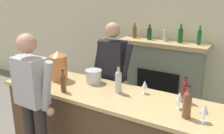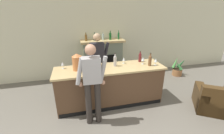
{
  "view_description": "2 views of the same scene",
  "coord_description": "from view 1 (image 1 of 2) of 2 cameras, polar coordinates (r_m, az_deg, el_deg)",
  "views": [
    {
      "loc": [
        1.63,
        -0.04,
        2.21
      ],
      "look_at": [
        -0.03,
        2.71,
        1.21
      ],
      "focal_mm": 40.0,
      "sensor_mm": 36.0,
      "label": 1
    },
    {
      "loc": [
        -0.69,
        -1.06,
        2.41
      ],
      "look_at": [
        0.22,
        2.53,
        0.94
      ],
      "focal_mm": 24.0,
      "sensor_mm": 36.0,
      "label": 2
    }
  ],
  "objects": [
    {
      "name": "wine_glass_near_bucket",
      "position": [
        2.99,
        7.49,
        -4.02
      ],
      "size": [
        0.07,
        0.07,
        0.16
      ],
      "color": "silver",
      "rests_on": "bar_counter"
    },
    {
      "name": "wine_bottle_port_short",
      "position": [
        2.97,
        1.47,
        -3.15
      ],
      "size": [
        0.08,
        0.08,
        0.34
      ],
      "color": "#B4B1B0",
      "rests_on": "bar_counter"
    },
    {
      "name": "copper_dispenser",
      "position": [
        3.47,
        -12.16,
        0.37
      ],
      "size": [
        0.24,
        0.28,
        0.4
      ],
      "color": "#C87540",
      "rests_on": "bar_counter"
    },
    {
      "name": "ice_bucket_steel",
      "position": [
        3.32,
        -4.23,
        -2.13
      ],
      "size": [
        0.22,
        0.22,
        0.18
      ],
      "color": "silver",
      "rests_on": "bar_counter"
    },
    {
      "name": "wall_back_panel",
      "position": [
        4.64,
        10.09,
        6.7
      ],
      "size": [
        12.0,
        0.07,
        2.75
      ],
      "color": "beige",
      "rests_on": "ground_plane"
    },
    {
      "name": "person_bartender",
      "position": [
        3.59,
        0.09,
        -2.49
      ],
      "size": [
        0.66,
        0.3,
        1.79
      ],
      "color": "#32373D",
      "rests_on": "ground_plane"
    },
    {
      "name": "fireplace_stone",
      "position": [
        4.5,
        11.32,
        -2.61
      ],
      "size": [
        1.5,
        0.52,
        1.68
      ],
      "color": "gray",
      "rests_on": "ground_plane"
    },
    {
      "name": "wine_bottle_merlot_tall",
      "position": [
        3.06,
        -11.08,
        -3.41
      ],
      "size": [
        0.07,
        0.07,
        0.28
      ],
      "color": "brown",
      "rests_on": "bar_counter"
    },
    {
      "name": "wine_glass_by_dispenser",
      "position": [
        2.68,
        15.19,
        -6.56
      ],
      "size": [
        0.08,
        0.08,
        0.19
      ],
      "color": "silver",
      "rests_on": "bar_counter"
    },
    {
      "name": "wine_bottle_cabernet_heavy",
      "position": [
        2.85,
        16.28,
        -5.18
      ],
      "size": [
        0.08,
        0.08,
        0.3
      ],
      "color": "maroon",
      "rests_on": "bar_counter"
    },
    {
      "name": "wine_bottle_chardonnay_pale",
      "position": [
        2.51,
        16.82,
        -7.95
      ],
      "size": [
        0.08,
        0.08,
        0.34
      ],
      "color": "brown",
      "rests_on": "bar_counter"
    },
    {
      "name": "wine_glass_back_row",
      "position": [
        2.49,
        20.42,
        -9.14
      ],
      "size": [
        0.08,
        0.08,
        0.18
      ],
      "color": "silver",
      "rests_on": "bar_counter"
    },
    {
      "name": "bar_counter",
      "position": [
        3.27,
        -1.57,
        -13.98
      ],
      "size": [
        2.74,
        0.77,
        1.02
      ],
      "color": "brown",
      "rests_on": "ground_plane"
    },
    {
      "name": "wine_glass_front_left",
      "position": [
        3.84,
        -14.25,
        0.62
      ],
      "size": [
        0.07,
        0.07,
        0.17
      ],
      "color": "silver",
      "rests_on": "bar_counter"
    },
    {
      "name": "person_customer",
      "position": [
        2.93,
        -17.57,
        -8.13
      ],
      "size": [
        0.66,
        0.31,
        1.79
      ],
      "color": "#2D2824",
      "rests_on": "ground_plane"
    }
  ]
}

